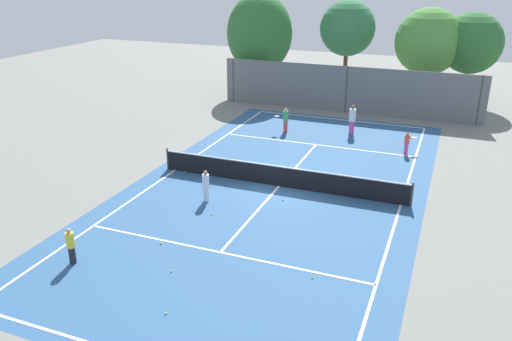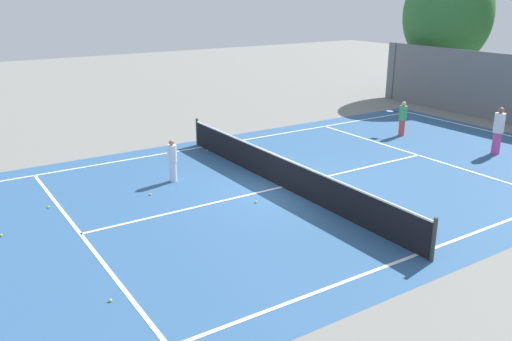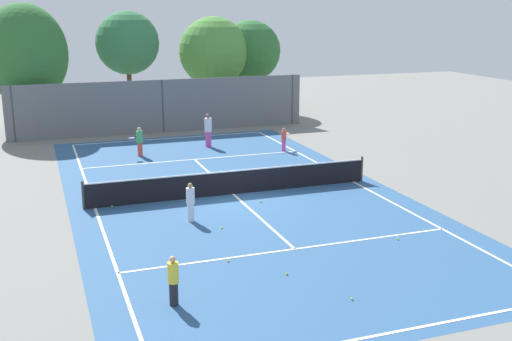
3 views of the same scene
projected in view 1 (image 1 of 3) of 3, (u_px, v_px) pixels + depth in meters
The scene contains 21 objects.
ground_plane at pixel (279, 186), 23.88m from camera, with size 80.00×80.00×0.00m, color slate.
court_surface at pixel (279, 186), 23.88m from camera, with size 13.00×25.00×0.01m.
tennis_net at pixel (279, 176), 23.69m from camera, with size 11.90×0.10×1.10m.
perimeter_fence at pixel (346, 90), 35.39m from camera, with size 18.00×0.12×3.20m.
tree_0 at pixel (472, 43), 36.66m from camera, with size 4.32×4.32×6.55m.
tree_1 at pixel (260, 34), 39.45m from camera, with size 5.00×5.01×7.70m.
tree_2 at pixel (428, 42), 37.11m from camera, with size 4.80×4.80×6.83m.
tree_3 at pixel (348, 28), 38.74m from camera, with size 4.15×4.15×7.23m.
player_0 at pixel (407, 143), 27.73m from camera, with size 0.69×0.79×1.24m.
player_1 at pixel (206, 186), 22.13m from camera, with size 0.30×0.30×1.41m.
player_2 at pixel (285, 120), 31.42m from camera, with size 0.84×0.72×1.50m.
player_3 at pixel (352, 120), 30.86m from camera, with size 0.39×0.39×1.82m.
player_4 at pixel (71, 246), 17.46m from camera, with size 0.29×0.29×1.34m.
ball_crate at pixel (253, 173), 24.93m from camera, with size 0.42×0.32×0.43m.
tennis_ball_0 at pixel (211, 214), 21.12m from camera, with size 0.07×0.07×0.07m, color #CCE533.
tennis_ball_1 at pixel (312, 278), 16.81m from camera, with size 0.07×0.07×0.07m, color #CCE533.
tennis_ball_2 at pixel (172, 271), 17.18m from camera, with size 0.07×0.07×0.07m, color #CCE533.
tennis_ball_3 at pixel (185, 172), 25.45m from camera, with size 0.07×0.07×0.07m, color #CCE533.
tennis_ball_4 at pixel (161, 244), 18.88m from camera, with size 0.07×0.07×0.07m, color #CCE533.
tennis_ball_5 at pixel (166, 313), 15.09m from camera, with size 0.07×0.07×0.07m, color #CCE533.
tennis_ball_6 at pixel (283, 200), 22.39m from camera, with size 0.07×0.07×0.07m, color #CCE533.
Camera 1 is at (7.05, -20.79, 9.50)m, focal length 36.17 mm.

